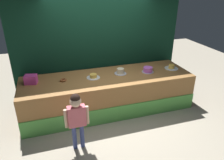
% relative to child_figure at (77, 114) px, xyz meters
% --- Properties ---
extents(ground_plane, '(12.00, 12.00, 0.00)m').
position_rel_child_figure_xyz_m(ground_plane, '(0.90, 0.56, -0.72)').
color(ground_plane, '#ADA38E').
extents(stage_platform, '(3.88, 1.19, 0.83)m').
position_rel_child_figure_xyz_m(stage_platform, '(0.90, 1.14, -0.31)').
color(stage_platform, '#9E6B38').
rests_on(stage_platform, ground_plane).
extents(curtain_backdrop, '(4.13, 0.08, 2.66)m').
position_rel_child_figure_xyz_m(curtain_backdrop, '(0.90, 1.83, 0.61)').
color(curtain_backdrop, black).
rests_on(curtain_backdrop, ground_plane).
extents(child_figure, '(0.43, 0.20, 1.12)m').
position_rel_child_figure_xyz_m(child_figure, '(0.00, 0.00, 0.00)').
color(child_figure, '#3F4C8C').
rests_on(child_figure, ground_plane).
extents(pink_box, '(0.28, 0.24, 0.18)m').
position_rel_child_figure_xyz_m(pink_box, '(-0.75, 1.29, 0.20)').
color(pink_box, '#E243A0').
rests_on(pink_box, stage_platform).
extents(donut, '(0.15, 0.15, 0.04)m').
position_rel_child_figure_xyz_m(donut, '(-0.09, 1.21, 0.13)').
color(donut, brown).
rests_on(donut, stage_platform).
extents(cake_far_left, '(0.30, 0.30, 0.12)m').
position_rel_child_figure_xyz_m(cake_far_left, '(0.57, 1.17, 0.15)').
color(cake_far_left, white).
rests_on(cake_far_left, stage_platform).
extents(cake_center_left, '(0.28, 0.28, 0.13)m').
position_rel_child_figure_xyz_m(cake_center_left, '(1.23, 1.22, 0.17)').
color(cake_center_left, silver).
rests_on(cake_center_left, stage_platform).
extents(cake_center_right, '(0.28, 0.28, 0.12)m').
position_rel_child_figure_xyz_m(cake_center_right, '(1.89, 1.12, 0.17)').
color(cake_center_right, silver).
rests_on(cake_center_right, stage_platform).
extents(cake_far_right, '(0.33, 0.33, 0.10)m').
position_rel_child_figure_xyz_m(cake_far_right, '(2.55, 1.14, 0.15)').
color(cake_far_right, white).
rests_on(cake_far_right, stage_platform).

